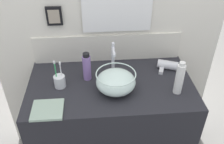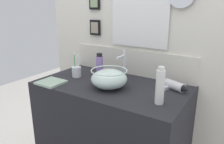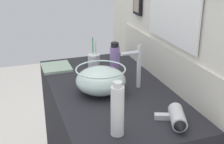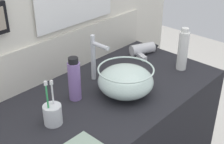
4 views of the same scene
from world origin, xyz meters
name	(u,v)px [view 4 (image 4 of 4)]	position (x,y,z in m)	size (l,w,h in m)	color
glass_bowl_sink	(126,81)	(0.03, -0.07, 0.95)	(0.26, 0.26, 0.14)	silver
faucet	(95,55)	(0.03, 0.13, 1.02)	(0.02, 0.12, 0.24)	silver
hair_drier	(145,49)	(0.45, 0.14, 0.91)	(0.20, 0.14, 0.06)	silver
toothbrush_cup	(52,114)	(-0.35, 0.00, 0.92)	(0.08, 0.08, 0.21)	silver
spray_bottle	(74,80)	(-0.16, 0.08, 0.98)	(0.06, 0.06, 0.21)	#8C6BB2
soap_dispenser	(183,50)	(0.43, -0.12, 0.99)	(0.05, 0.05, 0.23)	white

